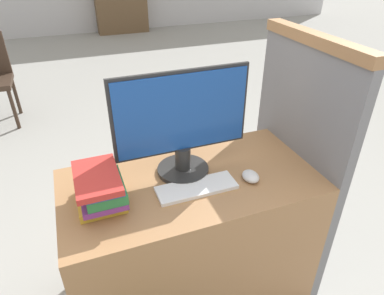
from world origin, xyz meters
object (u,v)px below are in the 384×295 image
monitor (182,123)px  book_stack (101,189)px  keyboard (197,188)px  mouse (251,176)px

monitor → book_stack: 0.43m
keyboard → book_stack: (-0.39, 0.05, 0.07)m
monitor → keyboard: (0.01, -0.15, -0.24)m
monitor → mouse: size_ratio=6.46×
keyboard → book_stack: size_ratio=1.31×
book_stack → keyboard: bearing=-6.7°
book_stack → mouse: bearing=-6.2°
keyboard → book_stack: 0.40m
monitor → mouse: 0.38m
monitor → keyboard: 0.28m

